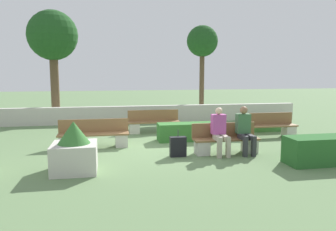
% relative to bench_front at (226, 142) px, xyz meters
% --- Properties ---
extents(ground_plane, '(60.00, 60.00, 0.00)m').
position_rel_bench_front_xyz_m(ground_plane, '(-1.95, 0.96, -0.32)').
color(ground_plane, '#607F51').
extents(perimeter_wall, '(14.96, 0.30, 0.75)m').
position_rel_bench_front_xyz_m(perimeter_wall, '(-1.95, 5.93, 0.06)').
color(perimeter_wall, beige).
rests_on(perimeter_wall, ground_plane).
extents(bench_front, '(1.85, 0.48, 0.83)m').
position_rel_bench_front_xyz_m(bench_front, '(0.00, 0.00, 0.00)').
color(bench_front, brown).
rests_on(bench_front, ground_plane).
extents(bench_left_side, '(2.09, 0.48, 0.83)m').
position_rel_bench_front_xyz_m(bench_left_side, '(-3.64, 1.40, 0.01)').
color(bench_left_side, brown).
rests_on(bench_left_side, ground_plane).
extents(bench_right_side, '(2.03, 0.48, 0.83)m').
position_rel_bench_front_xyz_m(bench_right_side, '(2.22, 1.88, 0.01)').
color(bench_right_side, brown).
rests_on(bench_right_side, ground_plane).
extents(bench_back, '(1.92, 0.49, 0.83)m').
position_rel_bench_front_xyz_m(bench_back, '(-1.54, 3.43, 0.00)').
color(bench_back, brown).
rests_on(bench_back, ground_plane).
extents(person_seated_man, '(0.38, 0.63, 1.29)m').
position_rel_bench_front_xyz_m(person_seated_man, '(-0.23, -0.14, 0.39)').
color(person_seated_man, '#B2A893').
rests_on(person_seated_man, ground_plane).
extents(person_seated_woman, '(0.38, 0.63, 1.31)m').
position_rel_bench_front_xyz_m(person_seated_woman, '(0.49, -0.14, 0.40)').
color(person_seated_woman, '#333338').
rests_on(person_seated_woman, ground_plane).
extents(hedge_block_near_left, '(1.28, 0.65, 0.57)m').
position_rel_bench_front_xyz_m(hedge_block_near_left, '(2.73, 3.07, -0.03)').
color(hedge_block_near_left, '#3D7A38').
rests_on(hedge_block_near_left, ground_plane).
extents(hedge_block_near_right, '(1.86, 0.72, 0.68)m').
position_rel_bench_front_xyz_m(hedge_block_near_right, '(1.99, -1.44, 0.03)').
color(hedge_block_near_right, '#286028').
rests_on(hedge_block_near_right, ground_plane).
extents(hedge_block_mid_left, '(2.02, 0.64, 0.58)m').
position_rel_bench_front_xyz_m(hedge_block_mid_left, '(-0.61, 1.85, -0.03)').
color(hedge_block_mid_left, '#33702D').
rests_on(hedge_block_mid_left, ground_plane).
extents(planter_corner_right, '(0.99, 0.99, 1.16)m').
position_rel_bench_front_xyz_m(planter_corner_right, '(-3.98, -1.00, 0.18)').
color(planter_corner_right, beige).
rests_on(planter_corner_right, ground_plane).
extents(suitcase, '(0.43, 0.20, 0.73)m').
position_rel_bench_front_xyz_m(suitcase, '(-1.38, -0.12, -0.05)').
color(suitcase, black).
rests_on(suitcase, ground_plane).
extents(tree_leftmost, '(2.18, 2.18, 4.93)m').
position_rel_bench_front_xyz_m(tree_leftmost, '(-5.52, 6.84, 3.43)').
color(tree_leftmost, brown).
rests_on(tree_leftmost, ground_plane).
extents(tree_center_left, '(1.55, 1.55, 4.54)m').
position_rel_bench_front_xyz_m(tree_center_left, '(1.49, 7.56, 3.34)').
color(tree_center_left, brown).
rests_on(tree_center_left, ground_plane).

